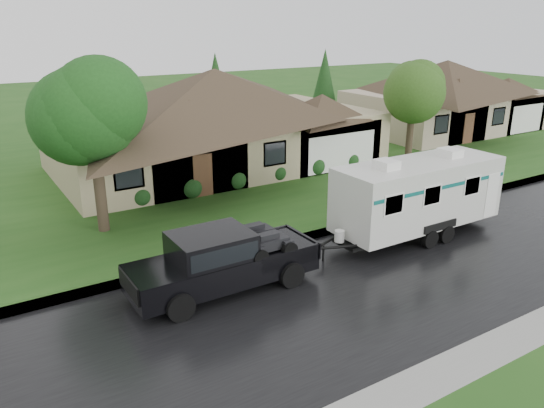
{
  "coord_description": "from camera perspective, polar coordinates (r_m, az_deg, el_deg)",
  "views": [
    {
      "loc": [
        -11.5,
        -13.7,
        8.29
      ],
      "look_at": [
        -1.67,
        2.0,
        1.87
      ],
      "focal_mm": 35.0,
      "sensor_mm": 36.0,
      "label": 1
    }
  ],
  "objects": [
    {
      "name": "ground",
      "position": [
        19.72,
        7.25,
        -5.91
      ],
      "size": [
        140.0,
        140.0,
        0.0
      ],
      "primitive_type": "plane",
      "color": "#224E18",
      "rests_on": "ground"
    },
    {
      "name": "tree_right_green",
      "position": [
        33.09,
        14.98,
        11.7
      ],
      "size": [
        3.69,
        3.69,
        6.1
      ],
      "color": "#382B1E",
      "rests_on": "lawn"
    },
    {
      "name": "house_main",
      "position": [
        31.16,
        -5.48,
        10.36
      ],
      "size": [
        19.44,
        10.8,
        6.9
      ],
      "color": "tan",
      "rests_on": "lawn"
    },
    {
      "name": "curb",
      "position": [
        21.32,
        3.45,
        -3.59
      ],
      "size": [
        140.0,
        0.5,
        0.15
      ],
      "primitive_type": "cube",
      "color": "gray",
      "rests_on": "ground"
    },
    {
      "name": "travel_trailer",
      "position": [
        21.86,
        15.44,
        1.15
      ],
      "size": [
        7.58,
        2.66,
        3.4
      ],
      "color": "silver",
      "rests_on": "ground"
    },
    {
      "name": "tree_left_green",
      "position": [
        21.63,
        -18.86,
        9.3
      ],
      "size": [
        4.2,
        4.2,
        6.96
      ],
      "color": "#382B1E",
      "rests_on": "lawn"
    },
    {
      "name": "road",
      "position": [
        18.38,
        11.2,
        -8.07
      ],
      "size": [
        140.0,
        8.0,
        0.01
      ],
      "primitive_type": "cube",
      "color": "black",
      "rests_on": "ground"
    },
    {
      "name": "shrub_row",
      "position": [
        27.75,
        -1.59,
        3.13
      ],
      "size": [
        13.6,
        1.0,
        1.0
      ],
      "color": "#143814",
      "rests_on": "lawn"
    },
    {
      "name": "pickup_truck",
      "position": [
        17.05,
        -5.59,
        -5.93
      ],
      "size": [
        6.15,
        2.34,
        2.05
      ],
      "color": "black",
      "rests_on": "ground"
    },
    {
      "name": "lawn",
      "position": [
        32.0,
        -9.9,
        3.95
      ],
      "size": [
        140.0,
        26.0,
        0.15
      ],
      "primitive_type": "cube",
      "color": "#224E18",
      "rests_on": "ground"
    },
    {
      "name": "house_neighbor",
      "position": [
        44.18,
        18.51,
        11.7
      ],
      "size": [
        15.12,
        9.72,
        6.45
      ],
      "color": "#C4AE91",
      "rests_on": "lawn"
    }
  ]
}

